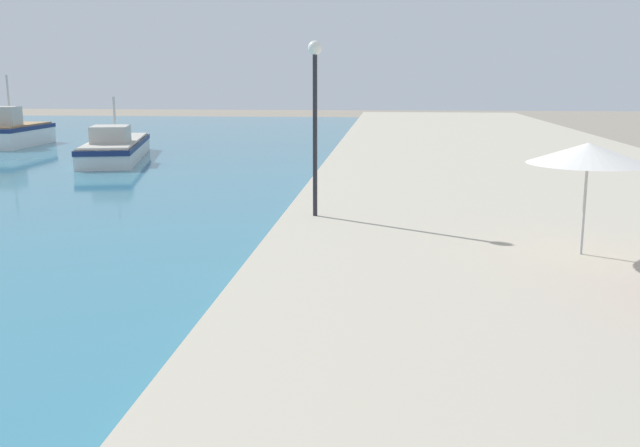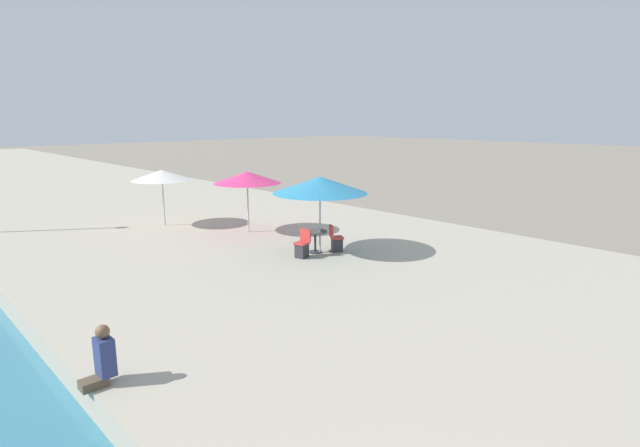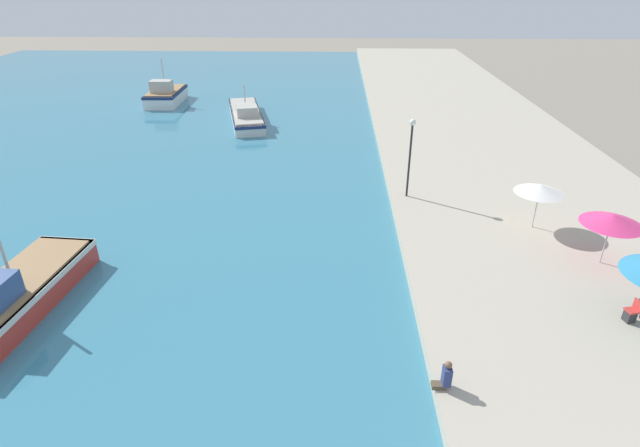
% 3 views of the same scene
% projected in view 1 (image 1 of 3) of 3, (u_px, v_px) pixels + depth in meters
% --- Properties ---
extents(quay_promenade, '(16.00, 90.00, 0.60)m').
position_uv_depth(quay_promenade, '(503.00, 166.00, 32.28)').
color(quay_promenade, '#B2A893').
rests_on(quay_promenade, ground_plane).
extents(fishing_boat_mid, '(4.90, 10.48, 3.23)m').
position_uv_depth(fishing_boat_mid, '(116.00, 147.00, 37.18)').
color(fishing_boat_mid, silver).
rests_on(fishing_boat_mid, water_basin).
extents(fishing_boat_far, '(3.19, 6.27, 4.37)m').
position_uv_depth(fishing_boat_far, '(10.00, 132.00, 44.29)').
color(fishing_boat_far, white).
rests_on(fishing_boat_far, water_basin).
extents(cafe_umbrella_striped, '(2.46, 2.46, 2.33)m').
position_uv_depth(cafe_umbrella_striped, '(588.00, 153.00, 14.51)').
color(cafe_umbrella_striped, '#B7B7B7').
rests_on(cafe_umbrella_striped, quay_promenade).
extents(lamppost, '(0.36, 0.36, 4.56)m').
position_uv_depth(lamppost, '(315.00, 99.00, 18.47)').
color(lamppost, '#232328').
rests_on(lamppost, quay_promenade).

